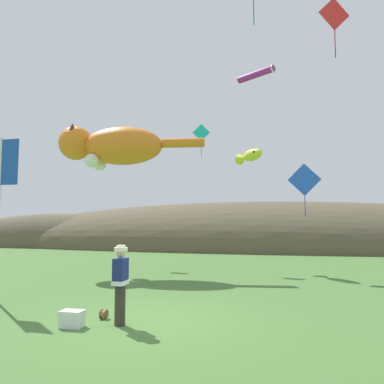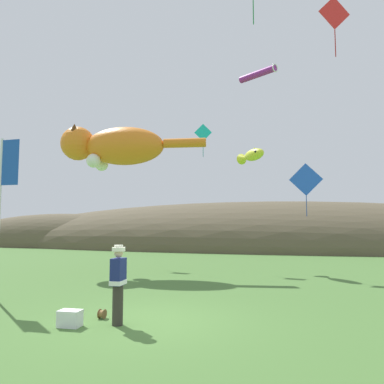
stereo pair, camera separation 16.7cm
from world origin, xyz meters
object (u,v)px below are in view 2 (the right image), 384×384
object	(u,v)px
festival_attendant	(118,282)
kite_diamond_blue	(306,180)
kite_spool	(102,314)
kite_fish_windsock	(252,155)
kite_giant_cat	(115,147)
kite_tube_streamer	(258,74)
kite_diamond_teal	(203,133)
kite_diamond_gold	(124,140)
kite_diamond_red	(334,14)
festival_banner_pole	(4,193)
picnic_cooler	(70,318)

from	to	relation	value
festival_attendant	kite_diamond_blue	world-z (taller)	kite_diamond_blue
festival_attendant	kite_spool	world-z (taller)	festival_attendant
festival_attendant	kite_fish_windsock	size ratio (longest dim) A/B	0.81
kite_giant_cat	kite_tube_streamer	size ratio (longest dim) A/B	3.46
kite_diamond_teal	kite_diamond_gold	bearing A→B (deg)	173.82
kite_giant_cat	kite_tube_streamer	distance (m)	8.35
kite_tube_streamer	kite_diamond_red	xyz separation A→B (m)	(3.00, -7.02, -1.14)
kite_diamond_teal	kite_diamond_gold	xyz separation A→B (m)	(-5.10, 0.55, 0.04)
kite_tube_streamer	kite_fish_windsock	bearing A→B (deg)	150.07
festival_attendant	kite_diamond_teal	xyz separation A→B (m)	(-0.90, 12.22, 6.40)
kite_diamond_blue	kite_diamond_teal	world-z (taller)	kite_diamond_teal
kite_tube_streamer	kite_diamond_red	distance (m)	7.72
kite_spool	festival_banner_pole	xyz separation A→B (m)	(-4.03, 1.21, 3.09)
kite_fish_windsock	kite_diamond_red	distance (m)	8.60
kite_fish_windsock	kite_diamond_teal	size ratio (longest dim) A/B	1.16
picnic_cooler	kite_diamond_blue	bearing A→B (deg)	60.68
kite_fish_windsock	kite_diamond_blue	distance (m)	3.86
picnic_cooler	kite_tube_streamer	size ratio (longest dim) A/B	0.24
kite_diamond_red	kite_diamond_gold	bearing A→B (deg)	143.10
kite_giant_cat	kite_fish_windsock	world-z (taller)	kite_giant_cat
picnic_cooler	festival_banner_pole	distance (m)	5.18
kite_tube_streamer	kite_diamond_blue	distance (m)	6.62
kite_fish_windsock	kite_tube_streamer	bearing A→B (deg)	-29.93
kite_giant_cat	festival_banner_pole	bearing A→B (deg)	-90.10
festival_attendant	kite_giant_cat	distance (m)	11.25
kite_diamond_blue	kite_spool	bearing A→B (deg)	-119.93
kite_giant_cat	kite_diamond_blue	distance (m)	9.29
kite_diamond_gold	kite_diamond_teal	bearing A→B (deg)	-6.18
kite_fish_windsock	picnic_cooler	bearing A→B (deg)	-103.20
kite_tube_streamer	picnic_cooler	bearing A→B (deg)	-105.36
festival_banner_pole	kite_diamond_blue	bearing A→B (deg)	39.82
kite_spool	kite_diamond_red	xyz separation A→B (m)	(5.88, 3.89, 8.83)
kite_diamond_red	kite_diamond_gold	xyz separation A→B (m)	(-11.26, 8.46, -1.55)
festival_banner_pole	kite_diamond_blue	xyz separation A→B (m)	(9.09, 7.58, 1.00)
picnic_cooler	kite_diamond_gold	size ratio (longest dim) A/B	0.26
kite_tube_streamer	kite_diamond_teal	xyz separation A→B (m)	(-3.17, 0.89, -2.73)
picnic_cooler	kite_diamond_teal	bearing A→B (deg)	89.75
kite_spool	kite_tube_streamer	bearing A→B (deg)	75.20
festival_attendant	kite_spool	xyz separation A→B (m)	(-0.61, 0.43, -0.84)
kite_diamond_teal	festival_attendant	bearing A→B (deg)	-85.80
kite_diamond_gold	picnic_cooler	bearing A→B (deg)	-69.04
kite_tube_streamer	kite_diamond_blue	xyz separation A→B (m)	(2.18, -2.12, -5.89)
festival_banner_pole	kite_giant_cat	bearing A→B (deg)	89.90
picnic_cooler	kite_tube_streamer	distance (m)	15.68
picnic_cooler	kite_diamond_gold	world-z (taller)	kite_diamond_gold
festival_attendant	kite_diamond_red	bearing A→B (deg)	39.35
festival_attendant	kite_fish_windsock	bearing A→B (deg)	80.90
picnic_cooler	kite_tube_streamer	world-z (taller)	kite_tube_streamer
kite_giant_cat	kite_fish_windsock	size ratio (longest dim) A/B	3.31
kite_fish_windsock	kite_diamond_gold	xyz separation A→B (m)	(-7.85, 1.20, 1.56)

